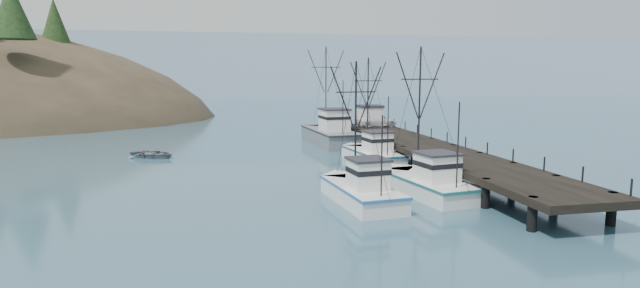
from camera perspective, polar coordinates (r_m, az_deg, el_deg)
The scene contains 11 objects.
ground at distance 30.15m, azimuth -0.01°, elevation -9.00°, with size 400.00×400.00×0.00m, color #2F5569.
pier at distance 49.01m, azimuth 12.28°, elevation -0.53°, with size 6.00×44.00×2.00m.
distant_ridge at distance 199.05m, azimuth -7.25°, elevation 5.43°, with size 360.00×40.00×26.00m, color #9EB2C6.
distant_ridge_far at distance 216.11m, azimuth -20.96°, elevation 5.17°, with size 180.00×25.00×18.00m, color silver.
trawler_near at distance 38.05m, azimuth 11.87°, elevation -4.29°, with size 5.01×11.06×11.17m.
trawler_mid at distance 34.83m, azimuth 4.57°, elevation -5.29°, with size 4.20×10.00×10.04m.
trawler_far at distance 50.50m, azimuth 5.86°, elevation -1.13°, with size 4.41×10.47×10.77m.
work_vessel at distance 63.58m, azimuth 1.07°, elevation 1.17°, with size 5.46×15.01×12.60m.
pier_shed at distance 65.46m, azimuth 5.69°, elevation 3.26°, with size 3.00×3.20×2.80m.
pickup_truck at distance 65.14m, azimuth 6.52°, elevation 2.61°, with size 2.44×5.28×1.47m, color silver.
motorboat at distance 56.01m, azimuth -18.56°, elevation -1.46°, with size 3.71×5.20×1.08m, color slate.
Camera 1 is at (-5.89, -28.22, 8.83)m, focal length 28.00 mm.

